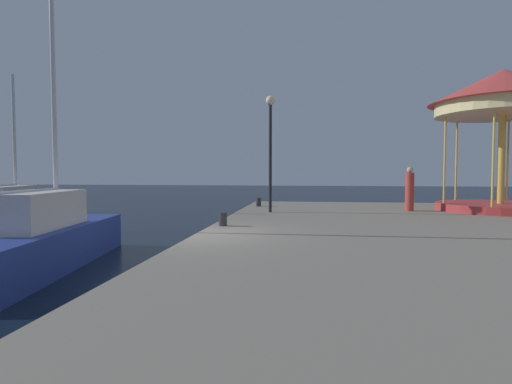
{
  "coord_description": "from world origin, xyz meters",
  "views": [
    {
      "loc": [
        2.91,
        -10.09,
        2.38
      ],
      "look_at": [
        0.96,
        4.46,
        1.65
      ],
      "focal_mm": 28.55,
      "sensor_mm": 36.0,
      "label": 1
    }
  ],
  "objects_px": {
    "sailboat_blue": "(35,239)",
    "bollard_center": "(258,202)",
    "person_far_corner": "(410,190)",
    "sailboat_grey": "(9,215)",
    "bollard_north": "(223,219)",
    "lamp_post_mid_promenade": "(270,133)",
    "carousel": "(503,105)"
  },
  "relations": [
    {
      "from": "sailboat_grey",
      "to": "bollard_center",
      "type": "xyz_separation_m",
      "value": [
        9.4,
        3.99,
        0.3
      ]
    },
    {
      "from": "carousel",
      "to": "lamp_post_mid_promenade",
      "type": "relative_size",
      "value": 1.26
    },
    {
      "from": "carousel",
      "to": "bollard_center",
      "type": "bearing_deg",
      "value": 175.25
    },
    {
      "from": "sailboat_blue",
      "to": "bollard_center",
      "type": "bearing_deg",
      "value": 65.19
    },
    {
      "from": "person_far_corner",
      "to": "lamp_post_mid_promenade",
      "type": "bearing_deg",
      "value": -167.25
    },
    {
      "from": "sailboat_grey",
      "to": "bollard_north",
      "type": "distance_m",
      "value": 9.66
    },
    {
      "from": "carousel",
      "to": "bollard_center",
      "type": "relative_size",
      "value": 14.23
    },
    {
      "from": "sailboat_grey",
      "to": "lamp_post_mid_promenade",
      "type": "height_order",
      "value": "sailboat_grey"
    },
    {
      "from": "sailboat_grey",
      "to": "bollard_center",
      "type": "distance_m",
      "value": 10.22
    },
    {
      "from": "sailboat_blue",
      "to": "bollard_center",
      "type": "distance_m",
      "value": 10.34
    },
    {
      "from": "sailboat_blue",
      "to": "bollard_north",
      "type": "bearing_deg",
      "value": 31.28
    },
    {
      "from": "carousel",
      "to": "bollard_north",
      "type": "xyz_separation_m",
      "value": [
        -10.18,
        -6.02,
        -4.07
      ]
    },
    {
      "from": "sailboat_grey",
      "to": "carousel",
      "type": "height_order",
      "value": "carousel"
    },
    {
      "from": "lamp_post_mid_promenade",
      "to": "bollard_center",
      "type": "relative_size",
      "value": 11.33
    },
    {
      "from": "carousel",
      "to": "person_far_corner",
      "type": "xyz_separation_m",
      "value": [
        -3.66,
        -0.52,
        -3.43
      ]
    },
    {
      "from": "carousel",
      "to": "person_far_corner",
      "type": "relative_size",
      "value": 3.19
    },
    {
      "from": "bollard_north",
      "to": "person_far_corner",
      "type": "height_order",
      "value": "person_far_corner"
    },
    {
      "from": "sailboat_grey",
      "to": "bollard_north",
      "type": "xyz_separation_m",
      "value": [
        9.22,
        -2.86,
        0.3
      ]
    },
    {
      "from": "person_far_corner",
      "to": "sailboat_grey",
      "type": "bearing_deg",
      "value": -170.48
    },
    {
      "from": "bollard_center",
      "to": "person_far_corner",
      "type": "height_order",
      "value": "person_far_corner"
    },
    {
      "from": "sailboat_blue",
      "to": "carousel",
      "type": "distance_m",
      "value": 17.25
    },
    {
      "from": "sailboat_blue",
      "to": "sailboat_grey",
      "type": "xyz_separation_m",
      "value": [
        -5.06,
        5.39,
        -0.03
      ]
    },
    {
      "from": "lamp_post_mid_promenade",
      "to": "bollard_center",
      "type": "distance_m",
      "value": 3.96
    },
    {
      "from": "bollard_north",
      "to": "person_far_corner",
      "type": "relative_size",
      "value": 0.22
    },
    {
      "from": "lamp_post_mid_promenade",
      "to": "bollard_north",
      "type": "xyz_separation_m",
      "value": [
        -0.98,
        -4.25,
        -2.88
      ]
    },
    {
      "from": "sailboat_grey",
      "to": "bollard_center",
      "type": "bearing_deg",
      "value": 23.0
    },
    {
      "from": "sailboat_grey",
      "to": "lamp_post_mid_promenade",
      "type": "relative_size",
      "value": 1.43
    },
    {
      "from": "bollard_center",
      "to": "person_far_corner",
      "type": "bearing_deg",
      "value": -12.02
    },
    {
      "from": "sailboat_blue",
      "to": "carousel",
      "type": "xyz_separation_m",
      "value": [
        14.34,
        8.55,
        4.34
      ]
    },
    {
      "from": "bollard_north",
      "to": "sailboat_blue",
      "type": "bearing_deg",
      "value": -148.72
    },
    {
      "from": "carousel",
      "to": "bollard_north",
      "type": "relative_size",
      "value": 14.23
    },
    {
      "from": "person_far_corner",
      "to": "carousel",
      "type": "bearing_deg",
      "value": 8.1
    }
  ]
}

